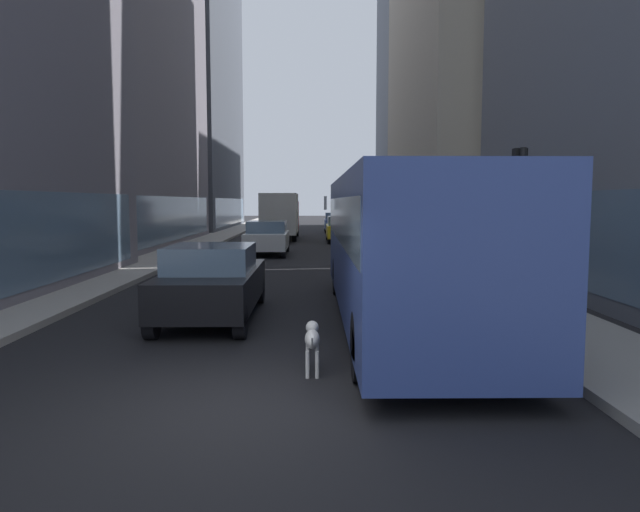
% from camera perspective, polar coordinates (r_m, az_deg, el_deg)
% --- Properties ---
extents(ground_plane, '(120.00, 120.00, 0.00)m').
position_cam_1_polar(ground_plane, '(42.08, -2.04, 1.94)').
color(ground_plane, black).
extents(sidewalk_left, '(2.40, 110.00, 0.15)m').
position_cam_1_polar(sidewalk_left, '(42.59, -9.74, 2.01)').
color(sidewalk_left, '#9E9991').
rests_on(sidewalk_left, ground).
extents(sidewalk_right, '(2.40, 110.00, 0.15)m').
position_cam_1_polar(sidewalk_right, '(42.33, 5.70, 2.04)').
color(sidewalk_right, gray).
rests_on(sidewalk_right, ground).
extents(building_left_mid, '(10.45, 18.50, 21.18)m').
position_cam_1_polar(building_left_mid, '(36.77, -22.28, 17.64)').
color(building_left_mid, slate).
rests_on(building_left_mid, ground).
extents(building_left_far, '(10.63, 20.06, 30.82)m').
position_cam_1_polar(building_left_far, '(57.09, -14.47, 18.26)').
color(building_left_far, '#4C515B').
rests_on(building_left_far, ground).
extents(building_right_far, '(8.12, 21.69, 25.83)m').
position_cam_1_polar(building_right_far, '(54.99, 11.20, 16.17)').
color(building_right_far, slate).
rests_on(building_right_far, ground).
extents(transit_bus, '(2.78, 11.53, 3.05)m').
position_cam_1_polar(transit_bus, '(12.35, 7.82, 1.77)').
color(transit_bus, '#33478C').
rests_on(transit_bus, ground).
extents(car_black_suv, '(1.86, 4.68, 1.62)m').
position_cam_1_polar(car_black_suv, '(12.75, -10.51, -2.46)').
color(car_black_suv, black).
rests_on(car_black_suv, ground).
extents(car_white_van, '(1.93, 4.25, 1.62)m').
position_cam_1_polar(car_white_van, '(27.61, -5.23, 1.81)').
color(car_white_van, silver).
rests_on(car_white_van, ground).
extents(car_blue_hatchback, '(1.72, 4.02, 1.62)m').
position_cam_1_polar(car_blue_hatchback, '(47.53, 1.49, 3.33)').
color(car_blue_hatchback, '#4C6BB7').
rests_on(car_blue_hatchback, ground).
extents(car_yellow_taxi, '(1.93, 4.14, 1.62)m').
position_cam_1_polar(car_yellow_taxi, '(36.11, 2.19, 2.67)').
color(car_yellow_taxi, yellow).
rests_on(car_yellow_taxi, ground).
extents(box_truck, '(2.30, 7.50, 3.05)m').
position_cam_1_polar(box_truck, '(39.15, -3.91, 4.11)').
color(box_truck, '#A51919').
rests_on(box_truck, ground).
extents(dalmatian_dog, '(0.22, 0.96, 0.72)m').
position_cam_1_polar(dalmatian_dog, '(8.69, -0.77, -8.17)').
color(dalmatian_dog, white).
rests_on(dalmatian_dog, ground).
extents(pedestrian_with_handbag, '(0.45, 0.34, 1.69)m').
position_cam_1_polar(pedestrian_with_handbag, '(15.85, 15.38, -0.35)').
color(pedestrian_with_handbag, '#1E1E2D').
rests_on(pedestrian_with_handbag, sidewalk_right).
extents(traffic_light_near, '(0.24, 0.40, 3.40)m').
position_cam_1_polar(traffic_light_near, '(11.65, 19.07, 4.55)').
color(traffic_light_near, black).
rests_on(traffic_light_near, sidewalk_right).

